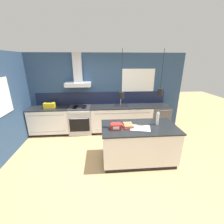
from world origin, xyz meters
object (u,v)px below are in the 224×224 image
Objects in this scene: book_stack at (128,125)px; yellow_toolbox at (49,105)px; dishwasher at (159,117)px; bottle_on_island at (158,118)px; red_supply_box at (116,126)px; oven_range at (81,120)px.

yellow_toolbox is (-2.27, 1.63, 0.05)m from book_stack.
dishwasher is at bearing 49.03° from book_stack.
bottle_on_island is 1.04m from red_supply_box.
dishwasher is 2.21m from book_stack.
red_supply_box is at bearing -41.27° from yellow_toolbox.
book_stack is at bearing 19.63° from red_supply_box.
yellow_toolbox is (-1.97, 1.73, 0.02)m from red_supply_box.
oven_range is 2.72m from dishwasher.
book_stack is at bearing -51.08° from oven_range.
red_supply_box is at bearing -170.41° from bottle_on_island.
book_stack is at bearing -35.63° from yellow_toolbox.
dishwasher is at bearing 66.20° from bottle_on_island.
bottle_on_island reaches higher than oven_range.
red_supply_box is at bearing -160.37° from book_stack.
bottle_on_island is (-0.69, -1.56, 0.61)m from dishwasher.
red_supply_box is at bearing -134.60° from dishwasher.
bottle_on_island is 1.06× the size of yellow_toolbox.
bottle_on_island is at bearing -113.80° from dishwasher.
book_stack is 0.98× the size of yellow_toolbox.
bottle_on_island is at bearing 5.27° from book_stack.
bottle_on_island is 3.38m from yellow_toolbox.
red_supply_box is 0.68× the size of yellow_toolbox.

